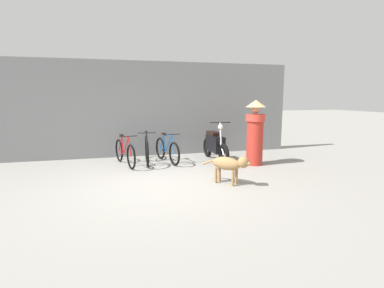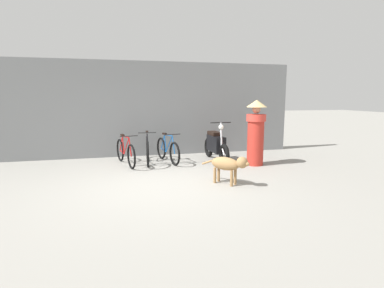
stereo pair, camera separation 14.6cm
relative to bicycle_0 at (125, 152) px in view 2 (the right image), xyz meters
name	(u,v)px [view 2 (the right image)]	position (x,y,z in m)	size (l,w,h in m)	color
ground_plane	(159,185)	(0.60, -2.08, -0.34)	(60.00, 60.00, 0.00)	gray
shop_wall_back	(143,109)	(0.60, 1.24, 1.09)	(9.58, 0.20, 2.86)	slate
bicycle_0	(125,152)	(0.00, 0.00, 0.00)	(0.55, 1.66, 0.83)	black
bicycle_1	(147,150)	(0.59, 0.08, 0.02)	(0.46, 1.70, 0.89)	black
bicycle_2	(168,150)	(1.15, 0.07, 0.00)	(0.51, 1.58, 0.83)	black
motorcycle	(216,145)	(2.50, -0.12, 0.11)	(0.58, 1.88, 1.14)	black
stray_dog	(228,164)	(2.01, -2.38, 0.09)	(0.79, 0.94, 0.62)	#997247
person_in_robes	(256,131)	(3.36, -0.84, 0.58)	(0.76, 0.76, 1.73)	#B72D23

